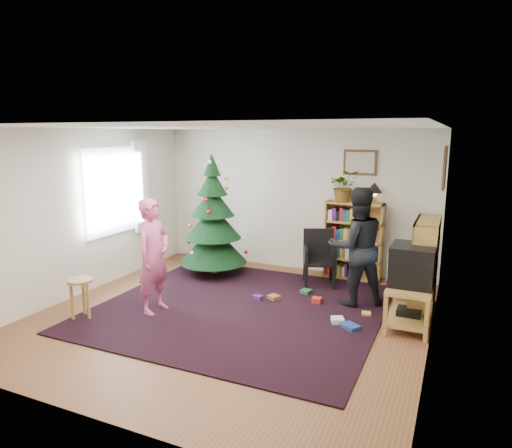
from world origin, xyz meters
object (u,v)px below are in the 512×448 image
at_px(person_by_chair, 357,247).
at_px(table_lamp, 374,189).
at_px(stool, 80,288).
at_px(person_standing, 154,256).
at_px(christmas_tree, 213,225).
at_px(picture_right, 445,168).
at_px(crt_tv, 412,265).
at_px(bookshelf_back, 353,240).
at_px(armchair, 321,256).
at_px(bookshelf_right, 425,266).
at_px(potted_plant, 344,186).
at_px(picture_back, 360,162).
at_px(tv_stand, 410,301).

distance_m(person_by_chair, table_lamp, 1.40).
height_order(stool, person_standing, person_standing).
height_order(person_standing, person_by_chair, person_by_chair).
bearing_deg(table_lamp, christmas_tree, -162.52).
distance_m(picture_right, crt_tv, 1.59).
bearing_deg(person_standing, bookshelf_back, -36.95).
bearing_deg(stool, christmas_tree, 75.27).
relative_size(picture_right, armchair, 0.67).
xyz_separation_m(armchair, table_lamp, (0.70, 0.55, 1.06)).
distance_m(bookshelf_back, bookshelf_right, 1.68).
height_order(picture_right, crt_tv, picture_right).
xyz_separation_m(armchair, potted_plant, (0.20, 0.55, 1.08)).
distance_m(armchair, person_standing, 2.72).
bearing_deg(picture_back, picture_right, -28.69).
distance_m(tv_stand, person_standing, 3.41).
bearing_deg(picture_right, christmas_tree, -176.61).
bearing_deg(picture_right, bookshelf_right, -103.31).
bearing_deg(armchair, person_by_chair, -65.10).
xyz_separation_m(bookshelf_back, potted_plant, (-0.20, 0.00, 0.90)).
bearing_deg(picture_right, table_lamp, 150.70).
relative_size(picture_right, tv_stand, 0.63).
height_order(stool, table_lamp, table_lamp).
height_order(tv_stand, stool, tv_stand).
height_order(bookshelf_back, bookshelf_right, same).
distance_m(armchair, stool, 3.65).
bearing_deg(person_standing, picture_back, -35.89).
distance_m(crt_tv, person_by_chair, 0.91).
height_order(picture_back, stool, picture_back).
relative_size(picture_right, crt_tv, 1.04).
relative_size(bookshelf_back, table_lamp, 3.70).
distance_m(person_by_chair, potted_plant, 1.50).
relative_size(picture_back, bookshelf_back, 0.42).
bearing_deg(table_lamp, person_by_chair, -89.94).
bearing_deg(armchair, picture_back, 36.59).
relative_size(armchair, person_standing, 0.57).
distance_m(christmas_tree, stool, 2.55).
bearing_deg(bookshelf_back, bookshelf_right, -43.66).
bearing_deg(person_by_chair, stool, 0.63).
bearing_deg(person_by_chair, armchair, -75.11).
height_order(christmas_tree, person_standing, christmas_tree).
distance_m(bookshelf_right, person_standing, 3.67).
bearing_deg(picture_back, christmas_tree, -157.60).
distance_m(picture_right, bookshelf_back, 1.96).
bearing_deg(crt_tv, armchair, 143.40).
xyz_separation_m(bookshelf_back, table_lamp, (0.30, 0.00, 0.87)).
bearing_deg(stool, person_standing, 39.32).
height_order(picture_right, armchair, picture_right).
distance_m(picture_right, armchair, 2.29).
bearing_deg(person_by_chair, table_lamp, -121.51).
bearing_deg(christmas_tree, person_by_chair, -9.23).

